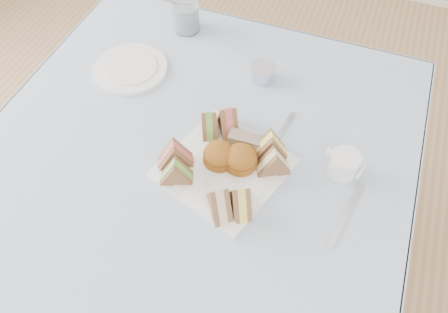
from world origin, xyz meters
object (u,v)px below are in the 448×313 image
(table, at_px, (201,222))
(creamer_jug, at_px, (344,164))
(water_glass, at_px, (186,13))
(serving_plate, at_px, (224,168))

(table, height_order, creamer_jug, creamer_jug)
(water_glass, xyz_separation_m, creamer_jug, (0.54, -0.35, -0.03))
(serving_plate, distance_m, water_glass, 0.52)
(table, distance_m, water_glass, 0.62)
(creamer_jug, bearing_deg, serving_plate, -146.98)
(water_glass, distance_m, creamer_jug, 0.64)
(water_glass, bearing_deg, serving_plate, -57.05)
(serving_plate, xyz_separation_m, creamer_jug, (0.25, 0.09, 0.02))
(serving_plate, bearing_deg, water_glass, 140.61)
(serving_plate, distance_m, creamer_jug, 0.27)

